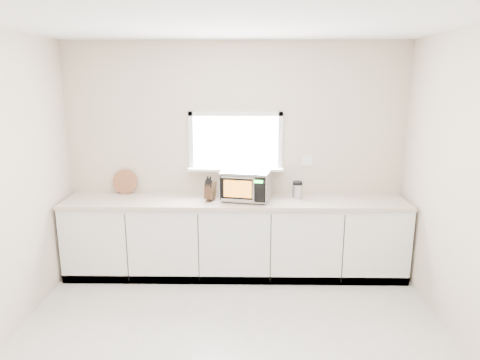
{
  "coord_description": "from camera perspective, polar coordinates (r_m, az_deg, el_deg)",
  "views": [
    {
      "loc": [
        0.13,
        -3.03,
        2.27
      ],
      "look_at": [
        0.06,
        1.55,
        1.18
      ],
      "focal_mm": 32.0,
      "sensor_mm": 36.0,
      "label": 1
    }
  ],
  "objects": [
    {
      "name": "knife_block",
      "position": [
        4.86,
        -4.0,
        -1.31
      ],
      "size": [
        0.14,
        0.22,
        0.29
      ],
      "rotation": [
        0.0,
        0.0,
        -0.25
      ],
      "color": "#3F2C16",
      "rests_on": "countertop"
    },
    {
      "name": "cutting_board",
      "position": [
        5.32,
        -15.07,
        -0.22
      ],
      "size": [
        0.29,
        0.07,
        0.29
      ],
      "primitive_type": "cylinder",
      "rotation": [
        1.4,
        0.0,
        0.0
      ],
      "color": "brown",
      "rests_on": "countertop"
    },
    {
      "name": "coffee_grinder",
      "position": [
        4.99,
        7.66,
        -1.3
      ],
      "size": [
        0.12,
        0.12,
        0.2
      ],
      "rotation": [
        0.0,
        0.0,
        -0.05
      ],
      "color": "#A9ABB0",
      "rests_on": "countertop"
    },
    {
      "name": "microwave",
      "position": [
        4.86,
        0.82,
        -0.6
      ],
      "size": [
        0.6,
        0.51,
        0.34
      ],
      "rotation": [
        0.0,
        0.0,
        -0.2
      ],
      "color": "black",
      "rests_on": "countertop"
    },
    {
      "name": "back_wall",
      "position": [
        5.11,
        -0.57,
        3.11
      ],
      "size": [
        4.0,
        0.17,
        2.7
      ],
      "color": "beige",
      "rests_on": "ground"
    },
    {
      "name": "cabinets",
      "position": [
        5.07,
        -0.64,
        -7.82
      ],
      "size": [
        3.92,
        0.6,
        0.88
      ],
      "primitive_type": "cube",
      "color": "white",
      "rests_on": "ground"
    },
    {
      "name": "countertop",
      "position": [
        4.91,
        -0.66,
        -2.85
      ],
      "size": [
        3.92,
        0.64,
        0.04
      ],
      "primitive_type": "cube",
      "color": "beige",
      "rests_on": "cabinets"
    }
  ]
}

